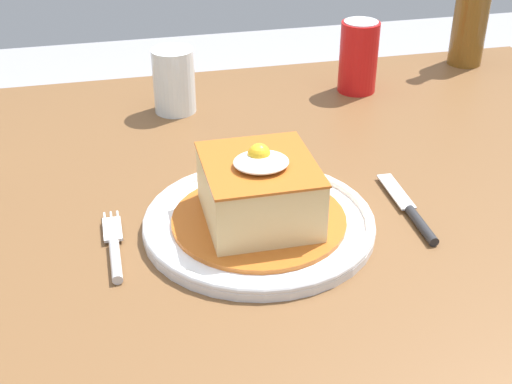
{
  "coord_description": "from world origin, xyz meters",
  "views": [
    {
      "loc": [
        -0.16,
        -0.76,
        1.22
      ],
      "look_at": [
        0.0,
        -0.06,
        0.79
      ],
      "focal_mm": 48.41,
      "sensor_mm": 36.0,
      "label": 1
    }
  ],
  "objects_px": {
    "main_plate": "(260,222)",
    "drinking_glass": "(174,85)",
    "fork": "(115,250)",
    "knife": "(414,215)",
    "soda_can": "(358,57)",
    "beer_bottle_amber": "(472,12)"
  },
  "relations": [
    {
      "from": "soda_can",
      "to": "drinking_glass",
      "type": "height_order",
      "value": "soda_can"
    },
    {
      "from": "beer_bottle_amber",
      "to": "main_plate",
      "type": "bearing_deg",
      "value": -137.77
    },
    {
      "from": "fork",
      "to": "knife",
      "type": "distance_m",
      "value": 0.37
    },
    {
      "from": "knife",
      "to": "drinking_glass",
      "type": "height_order",
      "value": "drinking_glass"
    },
    {
      "from": "fork",
      "to": "drinking_glass",
      "type": "xyz_separation_m",
      "value": [
        0.12,
        0.39,
        0.04
      ]
    },
    {
      "from": "fork",
      "to": "beer_bottle_amber",
      "type": "bearing_deg",
      "value": 34.96
    },
    {
      "from": "knife",
      "to": "soda_can",
      "type": "relative_size",
      "value": 1.33
    },
    {
      "from": "fork",
      "to": "drinking_glass",
      "type": "height_order",
      "value": "drinking_glass"
    },
    {
      "from": "fork",
      "to": "knife",
      "type": "height_order",
      "value": "same"
    },
    {
      "from": "soda_can",
      "to": "drinking_glass",
      "type": "distance_m",
      "value": 0.32
    },
    {
      "from": "beer_bottle_amber",
      "to": "knife",
      "type": "bearing_deg",
      "value": -123.55
    },
    {
      "from": "drinking_glass",
      "to": "knife",
      "type": "bearing_deg",
      "value": -58.32
    },
    {
      "from": "beer_bottle_amber",
      "to": "soda_can",
      "type": "bearing_deg",
      "value": -161.9
    },
    {
      "from": "main_plate",
      "to": "fork",
      "type": "relative_size",
      "value": 1.99
    },
    {
      "from": "main_plate",
      "to": "drinking_glass",
      "type": "bearing_deg",
      "value": 98.21
    },
    {
      "from": "beer_bottle_amber",
      "to": "drinking_glass",
      "type": "xyz_separation_m",
      "value": [
        -0.57,
        -0.1,
        -0.05
      ]
    },
    {
      "from": "beer_bottle_amber",
      "to": "drinking_glass",
      "type": "relative_size",
      "value": 2.53
    },
    {
      "from": "knife",
      "to": "beer_bottle_amber",
      "type": "xyz_separation_m",
      "value": [
        0.33,
        0.49,
        0.09
      ]
    },
    {
      "from": "main_plate",
      "to": "soda_can",
      "type": "bearing_deg",
      "value": 55.47
    },
    {
      "from": "main_plate",
      "to": "drinking_glass",
      "type": "height_order",
      "value": "drinking_glass"
    },
    {
      "from": "fork",
      "to": "knife",
      "type": "relative_size",
      "value": 0.85
    },
    {
      "from": "main_plate",
      "to": "knife",
      "type": "bearing_deg",
      "value": -6.91
    }
  ]
}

